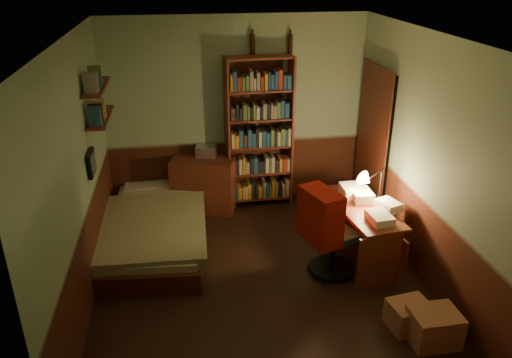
{
  "coord_description": "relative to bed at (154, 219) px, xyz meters",
  "views": [
    {
      "loc": [
        -0.74,
        -4.51,
        3.27
      ],
      "look_at": [
        0.0,
        0.25,
        1.1
      ],
      "focal_mm": 35.0,
      "sensor_mm": 36.0,
      "label": 1
    }
  ],
  "objects": [
    {
      "name": "floor",
      "position": [
        1.15,
        -0.97,
        -0.34
      ],
      "size": [
        3.5,
        4.0,
        0.02
      ],
      "primitive_type": "cube",
      "color": "black",
      "rests_on": "ground"
    },
    {
      "name": "ceiling",
      "position": [
        1.15,
        -0.97,
        2.28
      ],
      "size": [
        3.5,
        4.0,
        0.02
      ],
      "primitive_type": "cube",
      "color": "silver",
      "rests_on": "wall_back"
    },
    {
      "name": "wall_back",
      "position": [
        1.15,
        1.04,
        0.97
      ],
      "size": [
        3.5,
        0.02,
        2.6
      ],
      "primitive_type": "cube",
      "color": "#88A47F",
      "rests_on": "ground"
    },
    {
      "name": "wall_left",
      "position": [
        -0.61,
        -0.97,
        0.97
      ],
      "size": [
        0.02,
        4.0,
        2.6
      ],
      "primitive_type": "cube",
      "color": "#88A47F",
      "rests_on": "ground"
    },
    {
      "name": "wall_right",
      "position": [
        2.91,
        -0.97,
        0.97
      ],
      "size": [
        0.02,
        4.0,
        2.6
      ],
      "primitive_type": "cube",
      "color": "#88A47F",
      "rests_on": "ground"
    },
    {
      "name": "wall_front",
      "position": [
        1.15,
        -2.98,
        0.97
      ],
      "size": [
        3.5,
        0.02,
        2.6
      ],
      "primitive_type": "cube",
      "color": "#88A47F",
      "rests_on": "ground"
    },
    {
      "name": "doorway",
      "position": [
        2.87,
        0.33,
        0.67
      ],
      "size": [
        0.06,
        0.9,
        2.0
      ],
      "primitive_type": "cube",
      "color": "black",
      "rests_on": "ground"
    },
    {
      "name": "door_trim",
      "position": [
        2.84,
        0.33,
        0.67
      ],
      "size": [
        0.02,
        0.98,
        2.08
      ],
      "primitive_type": "cube",
      "color": "#39160D",
      "rests_on": "ground"
    },
    {
      "name": "bed",
      "position": [
        0.0,
        0.0,
        0.0
      ],
      "size": [
        1.35,
        2.28,
        0.65
      ],
      "primitive_type": "cube",
      "rotation": [
        0.0,
        0.0,
        -0.08
      ],
      "color": "#778952",
      "rests_on": "ground"
    },
    {
      "name": "dresser",
      "position": [
        0.66,
        0.8,
        0.05
      ],
      "size": [
        0.93,
        0.63,
        0.75
      ],
      "primitive_type": "cube",
      "rotation": [
        0.0,
        0.0,
        -0.27
      ],
      "color": "#5A2516",
      "rests_on": "ground"
    },
    {
      "name": "mini_stereo",
      "position": [
        0.72,
        0.92,
        0.5
      ],
      "size": [
        0.31,
        0.26,
        0.15
      ],
      "primitive_type": "cube",
      "rotation": [
        0.0,
        0.0,
        -0.19
      ],
      "color": "#B2B2B7",
      "rests_on": "dresser"
    },
    {
      "name": "bookshelf",
      "position": [
        1.44,
        0.88,
        0.72
      ],
      "size": [
        0.92,
        0.36,
        2.09
      ],
      "primitive_type": "cube",
      "rotation": [
        0.0,
        0.0,
        0.09
      ],
      "color": "#5A2516",
      "rests_on": "ground"
    },
    {
      "name": "bottle_left",
      "position": [
        1.38,
        0.99,
        1.89
      ],
      "size": [
        0.09,
        0.09,
        0.26
      ],
      "primitive_type": "cylinder",
      "rotation": [
        0.0,
        0.0,
        0.42
      ],
      "color": "black",
      "rests_on": "bookshelf"
    },
    {
      "name": "bottle_right",
      "position": [
        1.87,
        0.99,
        1.89
      ],
      "size": [
        0.08,
        0.08,
        0.25
      ],
      "primitive_type": "cylinder",
      "rotation": [
        0.0,
        0.0,
        -0.19
      ],
      "color": "black",
      "rests_on": "bookshelf"
    },
    {
      "name": "desk",
      "position": [
        2.37,
        -0.7,
        0.01
      ],
      "size": [
        0.67,
        1.3,
        0.67
      ],
      "primitive_type": "cube",
      "rotation": [
        0.0,
        0.0,
        0.13
      ],
      "color": "#5A2516",
      "rests_on": "ground"
    },
    {
      "name": "paper_stack",
      "position": [
        2.63,
        -0.83,
        0.39
      ],
      "size": [
        0.27,
        0.31,
        0.1
      ],
      "primitive_type": "cube",
      "rotation": [
        0.0,
        0.0,
        0.34
      ],
      "color": "silver",
      "rests_on": "desk"
    },
    {
      "name": "desk_lamp",
      "position": [
        2.63,
        -0.55,
        0.65
      ],
      "size": [
        0.21,
        0.21,
        0.62
      ],
      "primitive_type": "cone",
      "rotation": [
        0.0,
        0.0,
        -0.15
      ],
      "color": "black",
      "rests_on": "desk"
    },
    {
      "name": "office_chair",
      "position": [
        1.99,
        -0.94,
        0.21
      ],
      "size": [
        0.66,
        0.62,
        1.07
      ],
      "primitive_type": "cube",
      "rotation": [
        0.0,
        0.0,
        0.34
      ],
      "color": "#265436",
      "rests_on": "ground"
    },
    {
      "name": "red_jacket",
      "position": [
        1.96,
        -1.18,
        1.04
      ],
      "size": [
        0.42,
        0.56,
        0.59
      ],
      "primitive_type": "cube",
      "rotation": [
        0.0,
        0.0,
        0.34
      ],
      "color": "#B0190F",
      "rests_on": "office_chair"
    },
    {
      "name": "wall_shelf_lower",
      "position": [
        -0.49,
        0.13,
        1.27
      ],
      "size": [
        0.2,
        0.9,
        0.03
      ],
      "primitive_type": "cube",
      "color": "#5A2516",
      "rests_on": "wall_left"
    },
    {
      "name": "wall_shelf_upper",
      "position": [
        -0.49,
        0.13,
        1.62
      ],
      "size": [
        0.2,
        0.9,
        0.03
      ],
      "primitive_type": "cube",
      "color": "#5A2516",
      "rests_on": "wall_left"
    },
    {
      "name": "framed_picture",
      "position": [
        -0.57,
        -0.37,
        0.92
      ],
      "size": [
        0.04,
        0.32,
        0.26
      ],
      "primitive_type": "cube",
      "color": "black",
      "rests_on": "wall_left"
    },
    {
      "name": "cardboard_box_a",
      "position": [
        2.57,
        -2.18,
        -0.16
      ],
      "size": [
        0.44,
        0.36,
        0.33
      ],
      "primitive_type": "cube",
      "rotation": [
        0.0,
        0.0,
        0.02
      ],
      "color": "#A86C4C",
      "rests_on": "ground"
    },
    {
      "name": "cardboard_box_b",
      "position": [
        2.44,
        -1.95,
        -0.19
      ],
      "size": [
        0.42,
        0.36,
        0.27
      ],
      "primitive_type": "cube",
      "rotation": [
        0.0,
        0.0,
        0.14
      ],
      "color": "#A86C4C",
      "rests_on": "ground"
    }
  ]
}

